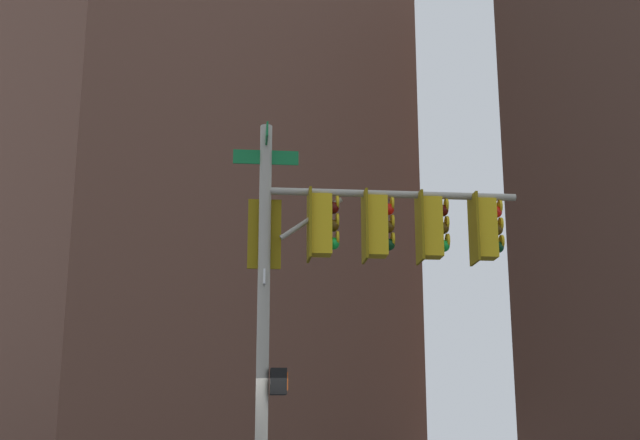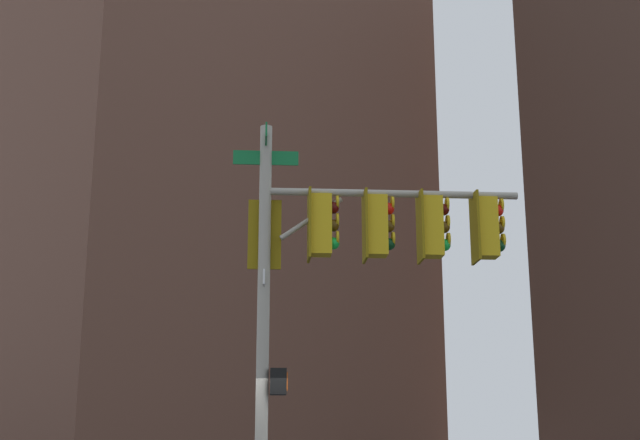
# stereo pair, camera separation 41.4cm
# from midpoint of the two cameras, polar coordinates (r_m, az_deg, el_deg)

# --- Properties ---
(signal_pole_assembly) EXTENTS (3.39, 3.55, 6.66)m
(signal_pole_assembly) POSITION_cam_midpoint_polar(r_m,az_deg,el_deg) (14.24, 1.08, -1.97)
(signal_pole_assembly) COLOR #9E998C
(signal_pole_assembly) RESTS_ON ground_plane
(building_brick_nearside) EXTENTS (27.22, 20.43, 37.71)m
(building_brick_nearside) POSITION_cam_midpoint_polar(r_m,az_deg,el_deg) (55.67, -10.34, 3.93)
(building_brick_nearside) COLOR brown
(building_brick_nearside) RESTS_ON ground_plane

